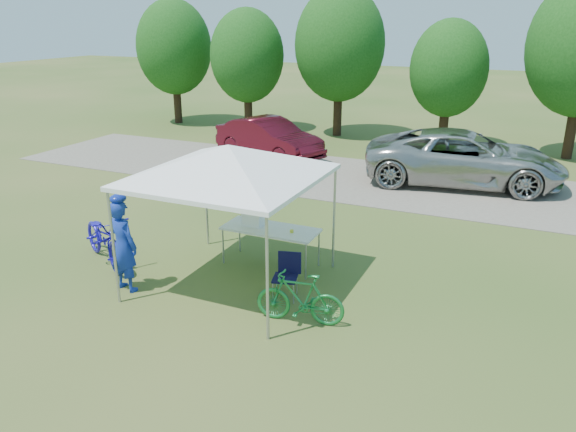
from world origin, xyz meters
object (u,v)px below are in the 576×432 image
object	(u,v)px
folding_chair	(287,271)
cooler	(253,218)
sedan	(269,138)
cyclist	(123,246)
bike_blue	(104,238)
bike_green	(300,298)
folding_table	(271,230)
minivan	(464,158)

from	to	relation	value
folding_chair	cooler	size ratio (longest dim) A/B	1.97
folding_chair	cooler	bearing A→B (deg)	123.96
folding_chair	sedan	size ratio (longest dim) A/B	0.20
cyclist	bike_blue	size ratio (longest dim) A/B	0.85
bike_green	folding_table	bearing A→B (deg)	-151.82
folding_chair	bike_green	size ratio (longest dim) A/B	0.56
folding_table	folding_chair	world-z (taller)	folding_chair
folding_table	bike_green	bearing A→B (deg)	-52.14
folding_chair	bike_blue	world-z (taller)	bike_blue
minivan	sedan	world-z (taller)	minivan
cyclist	cooler	bearing A→B (deg)	-116.96
cyclist	bike_green	xyz separation A→B (m)	(3.46, 0.23, -0.43)
sedan	folding_chair	bearing A→B (deg)	-132.76
minivan	bike_green	bearing A→B (deg)	164.44
folding_table	minivan	bearing A→B (deg)	70.44
bike_blue	bike_green	xyz separation A→B (m)	(4.65, -0.56, -0.09)
bike_green	minivan	bearing A→B (deg)	162.80
folding_chair	cyclist	size ratio (longest dim) A/B	0.47
folding_table	folding_chair	bearing A→B (deg)	-51.72
cooler	folding_table	bearing A→B (deg)	-0.00
cooler	bike_blue	size ratio (longest dim) A/B	0.20
folding_chair	cyclist	bearing A→B (deg)	-175.44
folding_table	cooler	world-z (taller)	cooler
folding_table	minivan	size ratio (longest dim) A/B	0.34
sedan	bike_green	bearing A→B (deg)	-131.99
folding_table	folding_chair	size ratio (longest dim) A/B	2.35
folding_table	bike_blue	size ratio (longest dim) A/B	0.95
minivan	folding_table	bearing A→B (deg)	152.40
cooler	bike_green	world-z (taller)	cooler
folding_table	cooler	size ratio (longest dim) A/B	4.63
bike_blue	sedan	bearing A→B (deg)	35.75
cooler	bike_blue	bearing A→B (deg)	-154.36
cyclist	minivan	distance (m)	10.93
folding_chair	bike_green	distance (m)	0.98
minivan	sedan	distance (m)	6.92
cyclist	bike_blue	distance (m)	1.47
folding_chair	cooler	distance (m)	1.76
cooler	sedan	distance (m)	9.15
folding_chair	cooler	world-z (taller)	cooler
folding_chair	minivan	world-z (taller)	minivan
cyclist	bike_green	distance (m)	3.50
folding_chair	minivan	distance (m)	9.04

